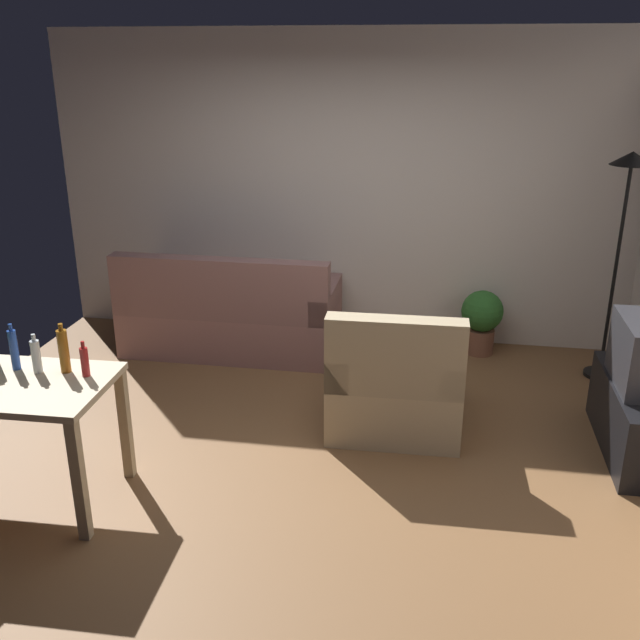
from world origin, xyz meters
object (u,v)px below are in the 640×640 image
at_px(bottle_amber, 64,351).
at_px(tv_stand, 640,419).
at_px(bottle_clear, 36,356).
at_px(torchiere_lamp, 625,205).
at_px(bottle_blue, 14,349).
at_px(potted_plant, 482,318).
at_px(armchair, 395,386).
at_px(bottle_red, 85,361).
at_px(desk, 4,398).
at_px(couch, 230,318).

bearing_deg(bottle_amber, tv_stand, 16.05).
distance_m(bottle_clear, bottle_amber, 0.16).
bearing_deg(torchiere_lamp, bottle_blue, -149.52).
bearing_deg(potted_plant, armchair, -113.87).
xyz_separation_m(tv_stand, armchair, (-1.61, 0.06, 0.08)).
distance_m(bottle_clear, bottle_red, 0.30).
distance_m(desk, bottle_blue, 0.29).
distance_m(couch, armchair, 1.91).
bearing_deg(desk, bottle_red, 16.64).
relative_size(tv_stand, bottle_blue, 3.92).
height_order(tv_stand, bottle_red, bottle_red).
bearing_deg(bottle_clear, potted_plant, 43.95).
bearing_deg(bottle_red, tv_stand, 17.19).
height_order(tv_stand, bottle_amber, bottle_amber).
xyz_separation_m(bottle_blue, bottle_red, (0.44, -0.02, -0.03)).
xyz_separation_m(couch, desk, (-0.61, -2.38, 0.34)).
xyz_separation_m(torchiere_lamp, desk, (-3.74, -2.37, -0.76)).
distance_m(tv_stand, torchiere_lamp, 1.68).
bearing_deg(bottle_blue, bottle_amber, 2.51).
relative_size(couch, bottle_clear, 7.86).
relative_size(desk, bottle_clear, 5.19).
height_order(torchiere_lamp, desk, torchiere_lamp).
bearing_deg(potted_plant, couch, -171.82).
bearing_deg(tv_stand, bottle_amber, 106.05).
height_order(desk, armchair, armchair).
xyz_separation_m(tv_stand, bottle_amber, (-3.45, -0.99, 0.65)).
bearing_deg(armchair, couch, -38.30).
height_order(torchiere_lamp, potted_plant, torchiere_lamp).
relative_size(armchair, bottle_blue, 3.28).
relative_size(couch, desk, 1.51).
bearing_deg(bottle_amber, bottle_clear, -168.19).
distance_m(torchiere_lamp, potted_plant, 1.48).
bearing_deg(bottle_amber, bottle_blue, -177.49).
bearing_deg(potted_plant, torchiere_lamp, -18.41).
bearing_deg(desk, potted_plant, 42.38).
bearing_deg(bottle_clear, couch, 78.25).
xyz_separation_m(bottle_blue, bottle_clear, (0.15, -0.02, -0.02)).
xyz_separation_m(couch, bottle_amber, (-0.31, -2.20, 0.59)).
bearing_deg(couch, tv_stand, 158.92).
bearing_deg(bottle_red, bottle_clear, -179.86).
bearing_deg(desk, armchair, 28.23).
bearing_deg(bottle_amber, couch, 82.03).
bearing_deg(armchair, bottle_clear, 27.17).
relative_size(couch, armchair, 2.01).
distance_m(bottle_blue, bottle_amber, 0.30).
relative_size(potted_plant, bottle_blue, 2.03).
distance_m(potted_plant, bottle_clear, 3.71).
relative_size(tv_stand, potted_plant, 1.93).
height_order(couch, armchair, same).
bearing_deg(bottle_clear, bottle_amber, 11.81).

